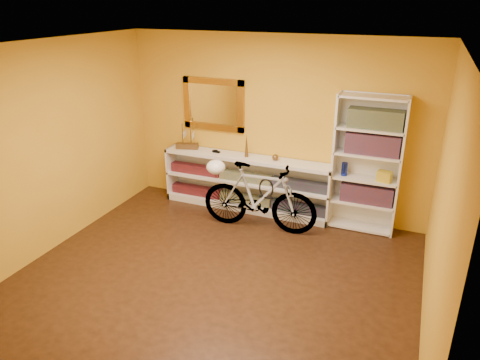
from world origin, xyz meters
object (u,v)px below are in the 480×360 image
at_px(bicycle, 259,197).
at_px(helmet, 216,167).
at_px(bookcase, 366,165).
at_px(console_unit, 246,183).

xyz_separation_m(bicycle, helmet, (-0.63, -0.05, 0.37)).
relative_size(bookcase, helmet, 7.08).
relative_size(console_unit, bookcase, 1.37).
distance_m(bookcase, helmet, 2.05).
bearing_deg(helmet, bicycle, 4.17).
height_order(bookcase, helmet, bookcase).
distance_m(console_unit, bookcase, 1.81).
bearing_deg(bicycle, console_unit, 32.78).
relative_size(bicycle, helmet, 6.16).
bearing_deg(bookcase, bicycle, -156.69).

